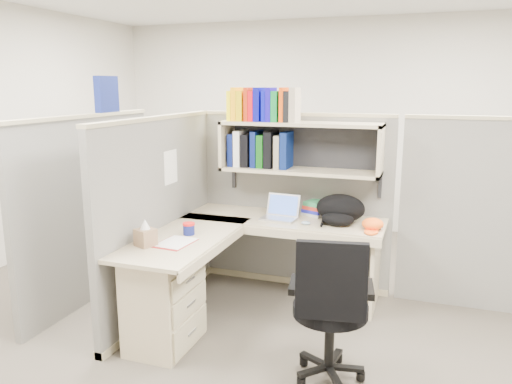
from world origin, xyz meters
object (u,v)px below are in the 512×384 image
at_px(desk, 200,278).
at_px(laptop, 279,207).
at_px(snack_canister, 189,228).
at_px(task_chair, 330,332).
at_px(backpack, 339,210).

distance_m(desk, laptop, 0.97).
bearing_deg(snack_canister, task_chair, -21.54).
xyz_separation_m(desk, task_chair, (1.06, -0.34, -0.09)).
xyz_separation_m(backpack, snack_canister, (-1.05, -0.70, -0.07)).
xyz_separation_m(snack_canister, task_chair, (1.21, -0.48, -0.42)).
xyz_separation_m(desk, snack_canister, (-0.15, 0.14, 0.34)).
height_order(laptop, task_chair, task_chair).
height_order(desk, task_chair, task_chair).
distance_m(desk, backpack, 1.29).
bearing_deg(desk, backpack, 43.20).
distance_m(laptop, snack_canister, 0.85).
xyz_separation_m(laptop, task_chair, (0.68, -1.14, -0.48)).
distance_m(backpack, snack_canister, 1.26).
distance_m(desk, task_chair, 1.12).
xyz_separation_m(desk, backpack, (0.89, 0.84, 0.41)).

